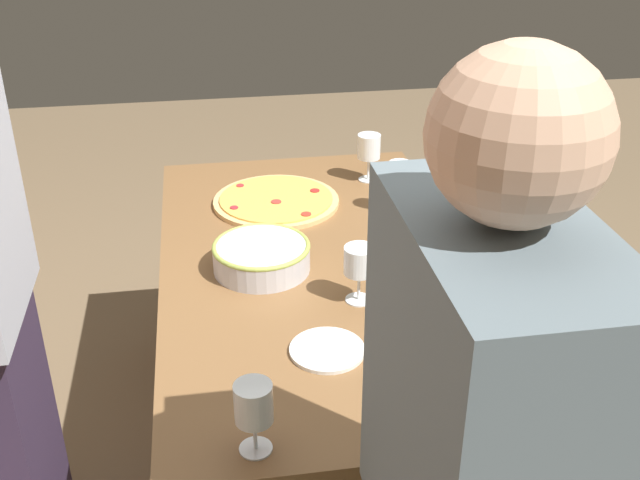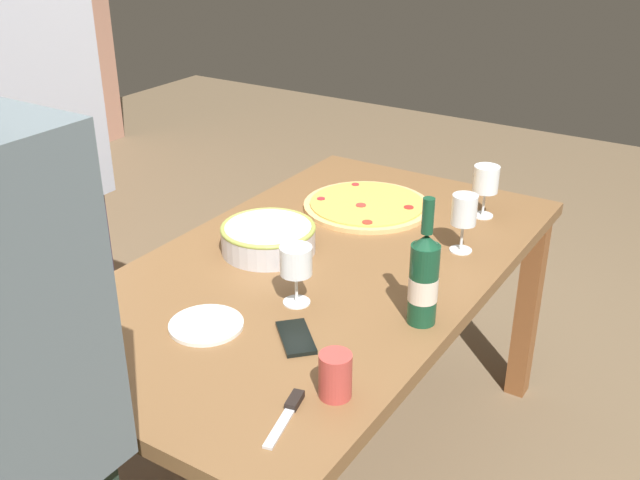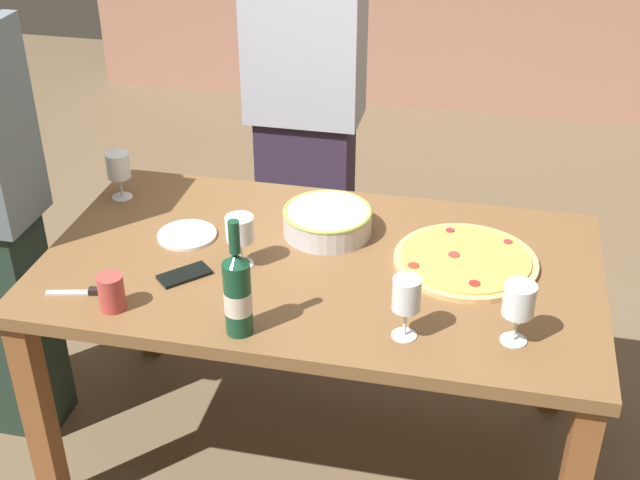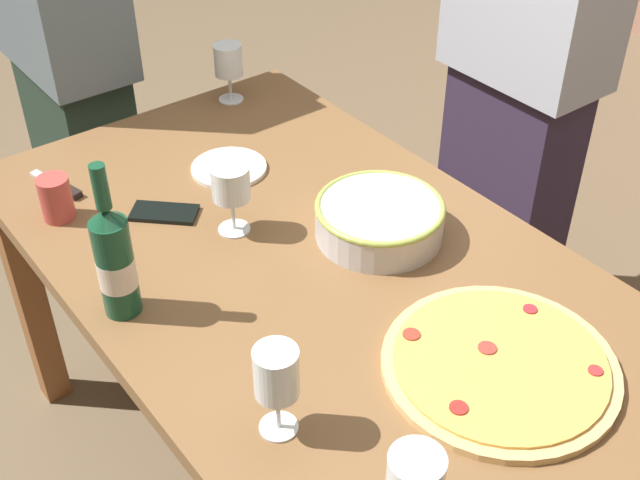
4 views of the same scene
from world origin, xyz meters
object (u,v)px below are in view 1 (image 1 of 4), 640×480
Objects in this scene: cup_amber at (499,333)px; wine_bottle at (463,236)px; wine_glass_near_pizza at (359,263)px; wine_glass_by_bottle at (369,149)px; cell_phone at (407,325)px; wine_glass_far_right at (400,177)px; wine_glass_far_left at (254,407)px; serving_bowl at (262,256)px; pizza at (276,201)px; dining_table at (320,290)px; pizza_knife at (493,377)px; side_plate at (327,350)px.

wine_bottle is at bearing -4.09° from cup_amber.
wine_bottle reaches higher than wine_glass_near_pizza.
cell_phone is (-0.91, 0.10, -0.11)m from wine_glass_by_bottle.
wine_glass_far_left is at bearing 151.39° from wine_glass_far_right.
cell_phone is at bearing 173.51° from wine_glass_by_bottle.
wine_glass_by_bottle is at bearing -14.26° from wine_glass_near_pizza.
serving_bowl is at bearing 47.28° from cup_amber.
wine_bottle is 0.42m from wine_glass_far_right.
wine_glass_by_bottle is (0.14, -0.34, 0.11)m from pizza.
dining_table is 9.56× the size of wine_glass_by_bottle.
cup_amber reaches higher than pizza_knife.
pizza_knife is (-1.00, -0.38, -0.00)m from pizza.
wine_glass_far_left is 1.10× the size of cell_phone.
serving_bowl is at bearing 39.02° from pizza_knife.
wine_bottle is 3.21× the size of cup_amber.
serving_bowl is at bearing 168.34° from pizza.
pizza_knife is at bearing -178.26° from wine_glass_by_bottle.
wine_bottle is 0.48m from pizza_knife.
side_plate is (0.30, -0.19, -0.10)m from wine_glass_far_left.
wine_glass_by_bottle is (0.68, 0.11, -0.00)m from wine_bottle.
wine_glass_by_bottle is at bearing -25.33° from dining_table.
cup_amber is (-0.77, -0.04, -0.07)m from wine_glass_far_right.
serving_bowl is 0.56m from wine_glass_far_right.
cup_amber is (-0.90, -0.42, 0.04)m from pizza.
wine_glass_by_bottle is 1.04m from cup_amber.
wine_glass_far_left reaches higher than cup_amber.
wine_glass_by_bottle is 1.16× the size of cell_phone.
dining_table is 0.43m from pizza.
wine_glass_far_left is 0.92× the size of wine_glass_far_right.
pizza is at bearing 20.67° from pizza_knife.
dining_table is 0.79m from wine_glass_far_left.
side_plate is (-0.30, 0.42, -0.11)m from wine_bottle.
wine_glass_near_pizza is 0.55m from wine_glass_far_right.
wine_glass_near_pizza is (-0.20, -0.23, 0.07)m from serving_bowl.
cell_phone is 0.83× the size of pizza_knife.
side_plate is (-0.41, -0.11, -0.04)m from serving_bowl.
wine_bottle is at bearing -54.98° from side_plate.
serving_bowl reaches higher than pizza.
serving_bowl is at bearing 77.87° from wine_bottle.
pizza reaches higher than dining_table.
wine_glass_near_pizza is at bearing -31.82° from wine_glass_far_left.
pizza_knife is at bearing -153.11° from dining_table.
wine_glass_near_pizza is 0.93× the size of wine_glass_by_bottle.
wine_glass_by_bottle reaches higher than cup_amber.
wine_bottle is (-0.54, -0.45, 0.11)m from pizza.
wine_glass_far_right reaches higher than cell_phone.
wine_glass_far_left is 0.37m from side_plate.
cell_phone is at bearing -146.59° from wine_glass_near_pizza.
cup_amber reaches higher than dining_table.
wine_glass_far_left is at bearing -3.84° from cell_phone.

